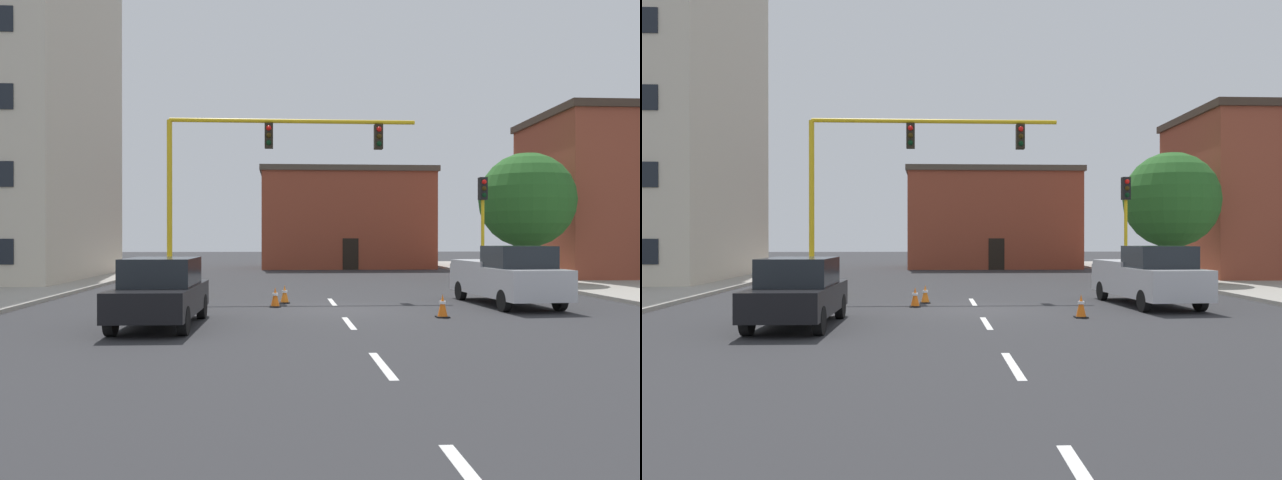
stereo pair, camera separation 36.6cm
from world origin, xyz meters
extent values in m
plane|color=#2D2D30|center=(0.00, 0.00, 0.00)|extent=(160.00, 160.00, 0.00)
cube|color=#9E998E|center=(-13.01, 8.00, 0.07)|extent=(6.00, 56.00, 0.14)
cube|color=#9E998E|center=(13.01, 8.00, 0.07)|extent=(6.00, 56.00, 0.14)
cube|color=silver|center=(0.00, -8.50, 0.00)|extent=(0.16, 2.40, 0.01)
cube|color=silver|center=(0.00, -3.00, 0.00)|extent=(0.16, 2.40, 0.01)
cube|color=silver|center=(0.00, 2.50, 0.00)|extent=(0.16, 2.40, 0.01)
cube|color=brown|center=(3.06, 27.87, 3.47)|extent=(12.39, 7.04, 6.95)
cube|color=#4C4238|center=(3.06, 27.87, 7.15)|extent=(12.69, 7.34, 0.40)
cube|color=black|center=(3.06, 24.32, 1.10)|extent=(1.10, 0.06, 2.20)
cube|color=brown|center=(17.93, 14.91, 4.36)|extent=(10.44, 8.30, 8.73)
cube|color=#3D2D23|center=(17.93, 14.91, 8.93)|extent=(10.74, 8.60, 0.40)
cube|color=yellow|center=(-6.03, 4.85, 0.28)|extent=(1.80, 1.20, 0.55)
cylinder|color=yellow|center=(-6.03, 4.85, 3.65)|extent=(0.20, 0.20, 6.20)
cylinder|color=yellow|center=(-1.31, 4.85, 6.75)|extent=(9.45, 0.16, 0.16)
cube|color=black|center=(-2.25, 4.85, 6.18)|extent=(0.32, 0.36, 0.95)
sphere|color=red|center=(-2.25, 4.66, 6.45)|extent=(0.20, 0.20, 0.20)
sphere|color=#38280A|center=(-2.25, 4.66, 6.17)|extent=(0.20, 0.20, 0.20)
sphere|color=black|center=(-2.25, 4.66, 5.89)|extent=(0.20, 0.20, 0.20)
cube|color=black|center=(2.00, 4.85, 6.18)|extent=(0.32, 0.36, 0.95)
sphere|color=red|center=(2.00, 4.66, 6.45)|extent=(0.20, 0.20, 0.20)
sphere|color=#38280A|center=(2.00, 4.66, 6.17)|extent=(0.20, 0.20, 0.20)
sphere|color=black|center=(2.00, 4.66, 5.89)|extent=(0.20, 0.20, 0.20)
cylinder|color=yellow|center=(6.72, 6.66, 2.40)|extent=(0.14, 0.14, 4.80)
cube|color=black|center=(6.72, 6.66, 4.33)|extent=(0.32, 0.36, 0.95)
sphere|color=red|center=(6.72, 6.47, 4.60)|extent=(0.20, 0.20, 0.20)
sphere|color=#38280A|center=(6.72, 6.47, 4.32)|extent=(0.20, 0.20, 0.20)
sphere|color=black|center=(6.72, 6.47, 4.04)|extent=(0.20, 0.20, 0.20)
cylinder|color=#4C3823|center=(9.98, 10.04, 1.18)|extent=(0.36, 0.36, 2.35)
sphere|color=#286023|center=(9.98, 10.04, 4.06)|extent=(4.54, 4.54, 4.54)
cube|color=#BCBCC1|center=(5.74, 1.14, 0.81)|extent=(2.41, 5.54, 0.95)
cube|color=#1E2328|center=(5.81, 0.24, 1.64)|extent=(1.97, 1.94, 0.70)
cube|color=#BCBCC1|center=(5.65, 2.32, 1.37)|extent=(2.21, 2.95, 0.16)
cylinder|color=black|center=(6.78, -0.62, 0.34)|extent=(0.27, 0.69, 0.68)
cylinder|color=black|center=(4.98, -0.76, 0.34)|extent=(0.27, 0.69, 0.68)
cylinder|color=black|center=(6.49, 3.04, 0.34)|extent=(0.27, 0.69, 0.68)
cylinder|color=black|center=(4.70, 2.90, 0.34)|extent=(0.27, 0.69, 0.68)
cube|color=black|center=(-4.84, -3.32, 0.69)|extent=(1.91, 4.52, 0.70)
cube|color=#1E2328|center=(-4.83, -3.22, 1.39)|extent=(1.73, 2.32, 0.70)
cylinder|color=black|center=(-5.64, -1.78, 0.34)|extent=(0.23, 0.68, 0.68)
cylinder|color=black|center=(-3.99, -1.80, 0.34)|extent=(0.23, 0.68, 0.68)
cylinder|color=black|center=(-5.68, -4.84, 0.34)|extent=(0.23, 0.68, 0.68)
cylinder|color=black|center=(-4.03, -4.86, 0.34)|extent=(0.23, 0.68, 0.68)
cube|color=black|center=(2.77, -1.99, 0.02)|extent=(0.36, 0.36, 0.04)
cone|color=orange|center=(2.77, -1.99, 0.35)|extent=(0.28, 0.28, 0.63)
cylinder|color=white|center=(2.77, -1.99, 0.43)|extent=(0.19, 0.19, 0.08)
cube|color=black|center=(-1.98, 1.02, 0.02)|extent=(0.36, 0.36, 0.04)
cone|color=orange|center=(-1.98, 1.02, 0.34)|extent=(0.28, 0.28, 0.61)
cylinder|color=white|center=(-1.98, 1.02, 0.42)|extent=(0.19, 0.19, 0.08)
cube|color=black|center=(-1.66, 2.20, 0.02)|extent=(0.36, 0.36, 0.04)
cone|color=orange|center=(-1.66, 2.20, 0.33)|extent=(0.28, 0.28, 0.58)
cylinder|color=white|center=(-1.66, 2.20, 0.40)|extent=(0.19, 0.19, 0.08)
camera|label=1|loc=(-1.79, -19.58, 2.27)|focal=35.53mm
camera|label=2|loc=(-1.43, -19.60, 2.27)|focal=35.53mm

